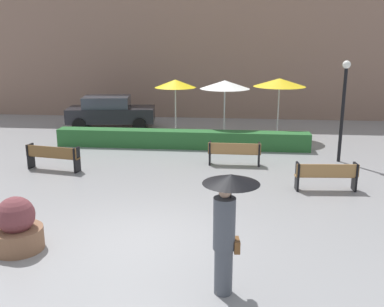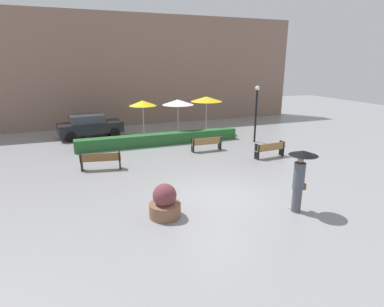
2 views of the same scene
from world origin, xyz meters
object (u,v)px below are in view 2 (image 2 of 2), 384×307
(bench_far_left, at_px, (101,160))
(pedestrian_with_umbrella, at_px, (300,173))
(planter_pot, at_px, (165,203))
(bench_far_right, at_px, (270,149))
(patio_umbrella_yellow, at_px, (143,103))
(parked_car, at_px, (90,125))
(lamp_post, at_px, (256,108))
(patio_umbrella_white, at_px, (178,102))
(patio_umbrella_yellow_far, at_px, (206,99))
(bench_back_row, at_px, (207,143))

(bench_far_left, height_order, pedestrian_with_umbrella, pedestrian_with_umbrella)
(bench_far_left, distance_m, planter_pot, 5.88)
(bench_far_right, height_order, patio_umbrella_yellow, patio_umbrella_yellow)
(bench_far_left, relative_size, parked_car, 0.44)
(bench_far_right, bearing_deg, lamp_post, 72.13)
(patio_umbrella_white, bearing_deg, parked_car, 158.40)
(bench_far_right, height_order, lamp_post, lamp_post)
(lamp_post, xyz_separation_m, patio_umbrella_yellow, (-6.46, 3.73, 0.13))
(bench_far_left, distance_m, patio_umbrella_yellow_far, 9.92)
(bench_far_right, relative_size, patio_umbrella_white, 0.70)
(bench_back_row, relative_size, patio_umbrella_yellow_far, 0.69)
(bench_back_row, xyz_separation_m, lamp_post, (3.76, 0.88, 1.74))
(lamp_post, relative_size, patio_umbrella_yellow_far, 1.35)
(pedestrian_with_umbrella, bearing_deg, patio_umbrella_yellow_far, 81.36)
(bench_far_right, xyz_separation_m, patio_umbrella_white, (-3.18, 6.23, 1.93))
(pedestrian_with_umbrella, height_order, patio_umbrella_white, patio_umbrella_white)
(planter_pot, bearing_deg, patio_umbrella_white, 69.59)
(patio_umbrella_yellow_far, bearing_deg, patio_umbrella_white, -165.61)
(bench_back_row, bearing_deg, bench_far_right, -41.88)
(planter_pot, height_order, patio_umbrella_yellow_far, patio_umbrella_yellow_far)
(bench_far_left, height_order, patio_umbrella_yellow, patio_umbrella_yellow)
(lamp_post, bearing_deg, patio_umbrella_white, 145.29)
(bench_back_row, relative_size, patio_umbrella_yellow, 0.72)
(bench_far_right, distance_m, bench_far_left, 8.84)
(planter_pot, distance_m, patio_umbrella_white, 11.60)
(bench_far_left, bearing_deg, patio_umbrella_white, 42.23)
(planter_pot, height_order, patio_umbrella_yellow, patio_umbrella_yellow)
(bench_far_right, distance_m, planter_pot, 8.46)
(pedestrian_with_umbrella, bearing_deg, bench_back_row, 89.54)
(bench_back_row, relative_size, planter_pot, 1.57)
(pedestrian_with_umbrella, relative_size, planter_pot, 1.87)
(bench_far_left, xyz_separation_m, patio_umbrella_white, (5.58, 5.06, 1.91))
(pedestrian_with_umbrella, bearing_deg, lamp_post, 66.99)
(bench_far_left, height_order, parked_car, parked_car)
(parked_car, bearing_deg, bench_back_row, -44.57)
(patio_umbrella_white, distance_m, patio_umbrella_yellow_far, 2.40)
(patio_umbrella_white, bearing_deg, bench_far_left, -137.77)
(patio_umbrella_yellow_far, relative_size, parked_car, 0.60)
(planter_pot, bearing_deg, bench_far_right, 32.05)
(pedestrian_with_umbrella, distance_m, lamp_post, 9.82)
(bench_far_right, relative_size, patio_umbrella_yellow_far, 0.68)
(bench_back_row, distance_m, pedestrian_with_umbrella, 8.18)
(bench_back_row, height_order, patio_umbrella_yellow_far, patio_umbrella_yellow_far)
(bench_far_right, xyz_separation_m, parked_car, (-8.85, 8.48, 0.32))
(patio_umbrella_yellow_far, height_order, parked_car, patio_umbrella_yellow_far)
(patio_umbrella_yellow, bearing_deg, pedestrian_with_umbrella, -78.29)
(patio_umbrella_yellow, bearing_deg, planter_pot, -98.75)
(patio_umbrella_yellow, relative_size, patio_umbrella_white, 0.98)
(patio_umbrella_yellow, bearing_deg, patio_umbrella_white, -19.50)
(lamp_post, height_order, patio_umbrella_yellow_far, lamp_post)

